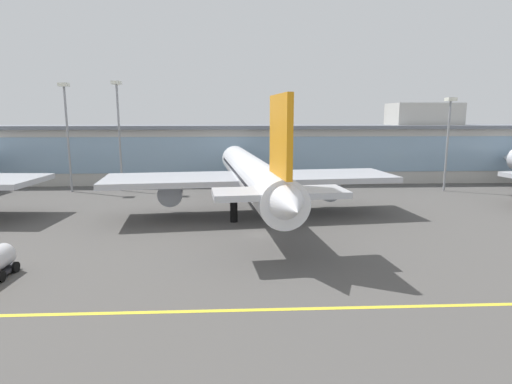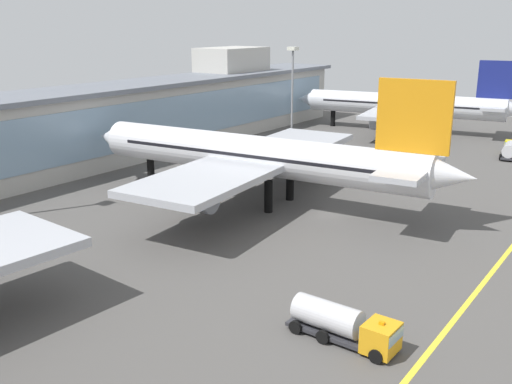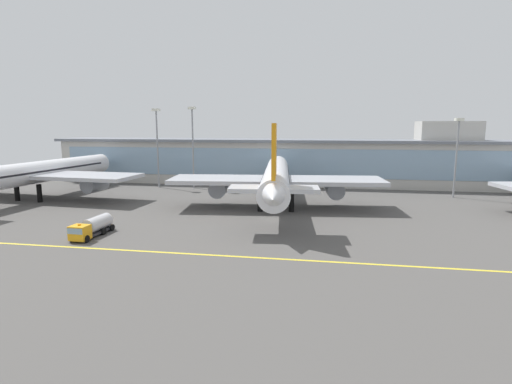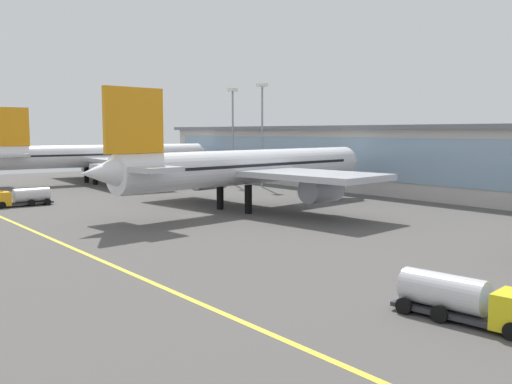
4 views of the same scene
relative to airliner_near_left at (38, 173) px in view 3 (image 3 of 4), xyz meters
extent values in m
plane|color=#514F4C|center=(57.65, -11.82, -6.28)|extent=(200.69, 200.69, 0.00)
cube|color=yellow|center=(57.65, -33.82, -6.28)|extent=(160.55, 0.50, 0.01)
cube|color=beige|center=(57.65, 35.02, -0.02)|extent=(143.35, 12.00, 12.52)
cube|color=#84A3BC|center=(57.65, 28.97, 0.60)|extent=(137.62, 0.20, 8.01)
cube|color=slate|center=(57.65, 35.02, 6.64)|extent=(146.35, 14.00, 0.80)
cube|color=beige|center=(100.66, 37.02, 9.24)|extent=(16.00, 10.00, 6.00)
cylinder|color=black|center=(-3.31, -3.16, -4.22)|extent=(1.10, 1.10, 4.12)
cylinder|color=black|center=(2.85, -3.58, -4.22)|extent=(1.10, 1.10, 4.12)
cylinder|color=black|center=(1.30, 19.14, -4.22)|extent=(1.10, 1.10, 4.12)
cylinder|color=silver|center=(0.04, 0.55, 0.16)|extent=(8.47, 49.28, 5.15)
cone|color=silver|center=(1.80, 26.55, 0.16)|extent=(5.20, 4.96, 4.89)
cube|color=#84A3BC|center=(1.57, 23.05, 1.06)|extent=(4.10, 3.86, 1.55)
cube|color=black|center=(0.04, 0.55, 0.54)|extent=(7.98, 41.45, 0.41)
cube|color=#B7BAC1|center=(0.04, 0.55, -0.49)|extent=(49.68, 15.07, 0.82)
cylinder|color=#999EA8|center=(13.84, 1.38, -2.52)|extent=(4.03, 6.60, 3.61)
cylinder|color=black|center=(54.29, -4.77, -4.16)|extent=(1.10, 1.10, 4.24)
cylinder|color=black|center=(60.61, -4.10, -4.16)|extent=(1.10, 1.10, 4.24)
cylinder|color=black|center=(55.11, 17.56, -4.16)|extent=(1.10, 1.10, 4.24)
cylinder|color=silver|center=(57.04, -0.61, 0.34)|extent=(10.36, 48.38, 5.30)
cone|color=silver|center=(54.33, 24.88, 0.34)|extent=(5.51, 5.28, 5.03)
cone|color=silver|center=(59.78, -26.37, 0.74)|extent=(5.10, 6.27, 4.50)
cube|color=#84A3BC|center=(54.70, 21.39, 1.27)|extent=(4.34, 4.11, 1.59)
cube|color=black|center=(57.04, -0.61, 0.74)|extent=(9.60, 40.74, 0.42)
cube|color=#B7BAC1|center=(57.04, -0.61, -0.32)|extent=(45.64, 16.20, 0.85)
cylinder|color=#999EA8|center=(44.42, -0.21, -2.41)|extent=(4.35, 6.61, 3.71)
cylinder|color=#999EA8|center=(69.30, 2.43, -2.41)|extent=(4.35, 6.61, 3.71)
cube|color=orange|center=(59.28, -21.65, 7.23)|extent=(1.55, 8.68, 8.48)
cube|color=#B7BAC1|center=(59.28, -21.65, 1.14)|extent=(14.77, 6.77, 0.68)
cylinder|color=black|center=(32.19, -31.23, -5.73)|extent=(0.33, 1.11, 1.10)
cylinder|color=black|center=(29.59, -31.16, -5.73)|extent=(0.33, 1.11, 1.10)
cylinder|color=black|center=(32.32, -26.74, -5.73)|extent=(0.33, 1.11, 1.10)
cylinder|color=black|center=(29.72, -26.66, -5.73)|extent=(0.33, 1.11, 1.10)
cylinder|color=black|center=(32.39, -24.22, -5.73)|extent=(0.33, 1.11, 1.10)
cylinder|color=black|center=(29.79, -24.14, -5.73)|extent=(0.33, 1.11, 1.10)
cube|color=#2D2D33|center=(31.01, -26.88, -5.83)|extent=(2.55, 7.62, 0.30)
cube|color=orange|center=(30.90, -30.93, -4.88)|extent=(2.66, 2.41, 2.20)
cube|color=#84A3BC|center=(30.90, -30.93, -4.40)|extent=(2.56, 2.50, 0.88)
cylinder|color=silver|center=(31.03, -26.34, -4.53)|extent=(2.46, 5.64, 2.30)
cube|color=orange|center=(30.90, -30.93, -3.66)|extent=(0.30, 0.40, 0.20)
cylinder|color=gray|center=(30.87, 22.79, 4.56)|extent=(0.44, 0.44, 21.69)
cube|color=silver|center=(30.87, 22.79, 15.76)|extent=(1.80, 1.80, 0.70)
cylinder|color=gray|center=(98.17, 19.27, 2.94)|extent=(0.44, 0.44, 18.44)
cube|color=silver|center=(98.17, 19.27, 12.51)|extent=(1.80, 1.80, 0.70)
cylinder|color=gray|center=(20.64, 22.39, 4.35)|extent=(0.44, 0.44, 21.26)
cube|color=silver|center=(20.64, 22.39, 15.33)|extent=(1.80, 1.80, 0.70)
camera|label=1|loc=(54.53, -65.88, 9.30)|focal=29.69mm
camera|label=2|loc=(-6.02, -45.86, 17.67)|focal=41.04mm
camera|label=3|loc=(67.43, -84.74, 11.19)|focal=28.35mm
camera|label=4|loc=(126.21, -54.94, 5.84)|focal=39.64mm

